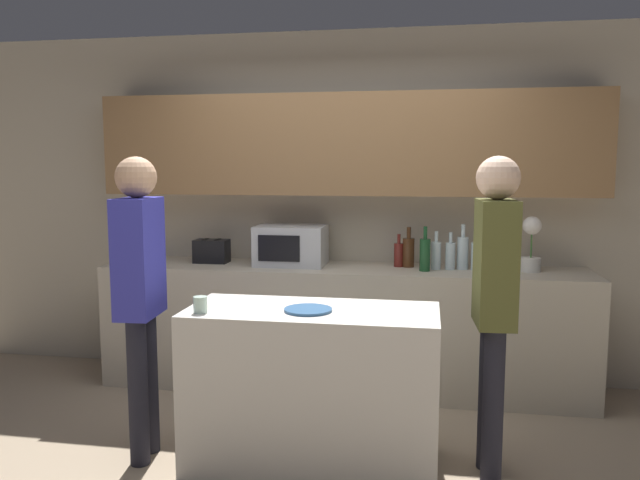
# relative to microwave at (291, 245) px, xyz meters

# --- Properties ---
(ground_plane) EXTENTS (14.00, 14.00, 0.00)m
(ground_plane) POSITION_rel_microwave_xyz_m (0.40, -1.44, -1.07)
(ground_plane) COLOR gray
(back_wall) EXTENTS (6.40, 0.40, 2.70)m
(back_wall) POSITION_rel_microwave_xyz_m (0.40, 0.22, 0.47)
(back_wall) COLOR #B2A893
(back_wall) RESTS_ON ground_plane
(back_counter) EXTENTS (3.60, 0.62, 0.92)m
(back_counter) POSITION_rel_microwave_xyz_m (0.40, -0.05, -0.61)
(back_counter) COLOR #B7AD99
(back_counter) RESTS_ON ground_plane
(kitchen_island) EXTENTS (1.37, 0.61, 0.89)m
(kitchen_island) POSITION_rel_microwave_xyz_m (0.41, -1.31, -0.62)
(kitchen_island) COLOR beige
(kitchen_island) RESTS_ON ground_plane
(microwave) EXTENTS (0.52, 0.39, 0.30)m
(microwave) POSITION_rel_microwave_xyz_m (0.00, 0.00, 0.00)
(microwave) COLOR #B7BABC
(microwave) RESTS_ON back_counter
(toaster) EXTENTS (0.26, 0.16, 0.18)m
(toaster) POSITION_rel_microwave_xyz_m (-0.63, 0.00, -0.06)
(toaster) COLOR black
(toaster) RESTS_ON back_counter
(potted_plant) EXTENTS (0.14, 0.14, 0.40)m
(potted_plant) POSITION_rel_microwave_xyz_m (1.75, 0.00, 0.05)
(potted_plant) COLOR silver
(potted_plant) RESTS_ON back_counter
(bottle_0) EXTENTS (0.07, 0.07, 0.24)m
(bottle_0) POSITION_rel_microwave_xyz_m (0.81, 0.05, -0.06)
(bottle_0) COLOR maroon
(bottle_0) RESTS_ON back_counter
(bottle_1) EXTENTS (0.09, 0.09, 0.30)m
(bottle_1) POSITION_rel_microwave_xyz_m (0.88, 0.05, -0.04)
(bottle_1) COLOR #472814
(bottle_1) RESTS_ON back_counter
(bottle_2) EXTENTS (0.08, 0.08, 0.32)m
(bottle_2) POSITION_rel_microwave_xyz_m (1.00, -0.11, -0.03)
(bottle_2) COLOR #194723
(bottle_2) RESTS_ON back_counter
(bottle_3) EXTENTS (0.07, 0.07, 0.28)m
(bottle_3) POSITION_rel_microwave_xyz_m (1.08, -0.02, -0.04)
(bottle_3) COLOR silver
(bottle_3) RESTS_ON back_counter
(bottle_4) EXTENTS (0.07, 0.07, 0.27)m
(bottle_4) POSITION_rel_microwave_xyz_m (1.19, -0.01, -0.05)
(bottle_4) COLOR silver
(bottle_4) RESTS_ON back_counter
(bottle_5) EXTENTS (0.08, 0.08, 0.33)m
(bottle_5) POSITION_rel_microwave_xyz_m (1.27, 0.02, -0.02)
(bottle_5) COLOR silver
(bottle_5) RESTS_ON back_counter
(bottle_6) EXTENTS (0.08, 0.08, 0.28)m
(bottle_6) POSITION_rel_microwave_xyz_m (1.37, -0.00, -0.04)
(bottle_6) COLOR silver
(bottle_6) RESTS_ON back_counter
(plate_on_island) EXTENTS (0.26, 0.26, 0.01)m
(plate_on_island) POSITION_rel_microwave_xyz_m (0.39, -1.36, -0.17)
(plate_on_island) COLOR #2D5684
(plate_on_island) RESTS_ON kitchen_island
(cup_0) EXTENTS (0.07, 0.07, 0.09)m
(cup_0) POSITION_rel_microwave_xyz_m (-0.16, -1.50, -0.13)
(cup_0) COLOR silver
(cup_0) RESTS_ON kitchen_island
(person_left) EXTENTS (0.23, 0.35, 1.72)m
(person_left) POSITION_rel_microwave_xyz_m (1.37, -1.26, -0.04)
(person_left) COLOR black
(person_left) RESTS_ON ground_plane
(person_center) EXTENTS (0.23, 0.35, 1.72)m
(person_center) POSITION_rel_microwave_xyz_m (-0.56, -1.39, -0.04)
(person_center) COLOR black
(person_center) RESTS_ON ground_plane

